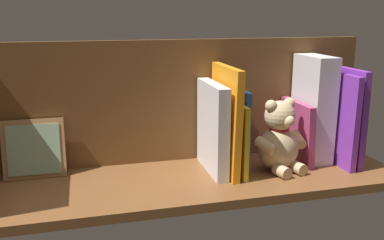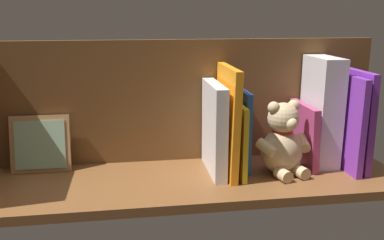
% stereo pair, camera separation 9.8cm
% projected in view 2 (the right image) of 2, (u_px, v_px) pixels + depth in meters
% --- Properties ---
extents(ground_plane, '(1.03, 0.31, 0.02)m').
position_uv_depth(ground_plane, '(192.00, 180.00, 1.03)').
color(ground_plane, brown).
extents(shelf_back_panel, '(1.03, 0.02, 0.32)m').
position_uv_depth(shelf_back_panel, '(185.00, 101.00, 1.12)').
color(shelf_back_panel, brown).
rests_on(shelf_back_panel, ground_plane).
extents(book_0, '(0.02, 0.13, 0.17)m').
position_uv_depth(book_0, '(352.00, 130.00, 1.12)').
color(book_0, blue).
rests_on(book_0, ground_plane).
extents(book_1, '(0.02, 0.20, 0.25)m').
position_uv_depth(book_1, '(351.00, 118.00, 1.08)').
color(book_1, purple).
rests_on(book_1, ground_plane).
extents(book_2, '(0.02, 0.20, 0.24)m').
position_uv_depth(book_2, '(343.00, 121.00, 1.07)').
color(book_2, purple).
rests_on(book_2, ground_plane).
extents(dictionary_thick_white, '(0.06, 0.14, 0.28)m').
position_uv_depth(dictionary_thick_white, '(321.00, 111.00, 1.09)').
color(dictionary_thick_white, silver).
rests_on(dictionary_thick_white, ground_plane).
extents(book_3, '(0.02, 0.16, 0.16)m').
position_uv_depth(book_3, '(304.00, 135.00, 1.09)').
color(book_3, '#B23F72').
rests_on(book_3, ground_plane).
extents(teddy_bear, '(0.15, 0.14, 0.18)m').
position_uv_depth(teddy_bear, '(283.00, 142.00, 1.03)').
color(teddy_bear, '#D1B284').
rests_on(teddy_bear, ground_plane).
extents(book_4, '(0.02, 0.14, 0.20)m').
position_uv_depth(book_4, '(242.00, 129.00, 1.07)').
color(book_4, blue).
rests_on(book_4, ground_plane).
extents(book_5, '(0.01, 0.19, 0.18)m').
position_uv_depth(book_5, '(236.00, 137.00, 1.05)').
color(book_5, yellow).
rests_on(book_5, ground_plane).
extents(book_6, '(0.02, 0.19, 0.27)m').
position_uv_depth(book_6, '(227.00, 120.00, 1.03)').
color(book_6, orange).
rests_on(book_6, ground_plane).
extents(book_7, '(0.03, 0.18, 0.22)m').
position_uv_depth(book_7, '(214.00, 128.00, 1.04)').
color(book_7, silver).
rests_on(book_7, ground_plane).
extents(picture_frame_leaning, '(0.15, 0.04, 0.14)m').
position_uv_depth(picture_frame_leaning, '(40.00, 144.00, 1.05)').
color(picture_frame_leaning, '#A87A4C').
rests_on(picture_frame_leaning, ground_plane).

